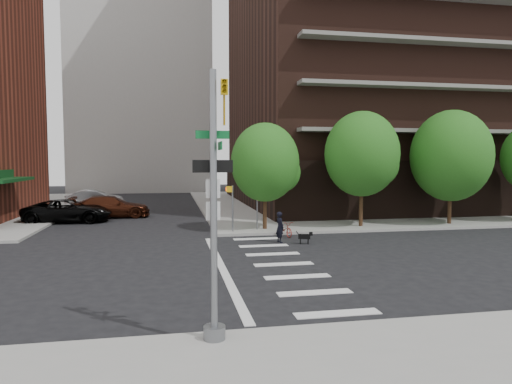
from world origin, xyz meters
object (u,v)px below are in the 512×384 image
object	(u,v)px
scooter	(285,229)
parked_car_silver	(95,199)
traffic_signal	(215,227)
dog_walker	(280,227)
parked_car_maroon	(111,207)
parked_car_black	(68,211)

from	to	relation	value
scooter	parked_car_silver	bearing A→B (deg)	110.62
traffic_signal	dog_walker	distance (m)	13.17
parked_car_maroon	dog_walker	xyz separation A→B (m)	(9.69, -11.95, -0.01)
traffic_signal	parked_car_silver	bearing A→B (deg)	103.28
parked_car_maroon	scooter	world-z (taller)	parked_car_maroon
parked_car_silver	scooter	bearing A→B (deg)	-147.27
parked_car_maroon	dog_walker	size ratio (longest dim) A/B	3.50
traffic_signal	scooter	xyz separation A→B (m)	(5.16, 13.99, -2.29)
parked_car_silver	parked_car_black	bearing A→B (deg)	176.15
parked_car_black	parked_car_maroon	world-z (taller)	parked_car_maroon
parked_car_black	scooter	distance (m)	15.24
parked_car_maroon	scooter	size ratio (longest dim) A/B	3.51
scooter	parked_car_maroon	bearing A→B (deg)	120.80
parked_car_maroon	dog_walker	distance (m)	15.39
traffic_signal	parked_car_maroon	size ratio (longest dim) A/B	1.09
parked_car_silver	dog_walker	distance (m)	23.00
traffic_signal	scooter	size ratio (longest dim) A/B	3.82
traffic_signal	parked_car_maroon	distance (m)	24.82
parked_car_maroon	parked_car_silver	bearing A→B (deg)	12.81
traffic_signal	scooter	bearing A→B (deg)	69.76
parked_car_black	traffic_signal	bearing A→B (deg)	-160.06
parked_car_maroon	parked_car_silver	world-z (taller)	parked_car_maroon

